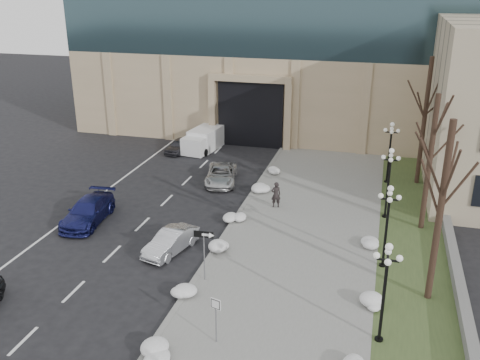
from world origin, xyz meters
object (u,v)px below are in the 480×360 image
(one_way_sign, at_px, (207,241))
(lamppost_d, at_px, (390,144))
(car_b, at_px, (171,242))
(box_truck, at_px, (206,139))
(lamppost_b, at_px, (388,216))
(lamppost_c, at_px, (389,174))
(car_d, at_px, (221,174))
(keep_sign, at_px, (216,311))
(lamppost_a, at_px, (385,280))
(pedestrian, at_px, (276,195))
(car_e, at_px, (179,145))
(car_c, at_px, (88,211))

(one_way_sign, xyz_separation_m, lamppost_d, (8.61, 16.86, 0.70))
(car_b, distance_m, box_truck, 19.57)
(lamppost_d, bearing_deg, lamppost_b, -90.00)
(car_b, relative_size, lamppost_c, 0.83)
(lamppost_d, bearing_deg, car_d, -165.32)
(one_way_sign, bearing_deg, car_d, 101.12)
(car_d, bearing_deg, car_b, -99.63)
(keep_sign, height_order, lamppost_a, lamppost_a)
(pedestrian, distance_m, keep_sign, 14.66)
(car_e, relative_size, pedestrian, 2.02)
(box_truck, height_order, keep_sign, keep_sign)
(box_truck, bearing_deg, one_way_sign, -63.18)
(pedestrian, bearing_deg, lamppost_c, 160.71)
(lamppost_a, distance_m, lamppost_d, 19.50)
(car_b, relative_size, car_c, 0.76)
(car_d, xyz_separation_m, one_way_sign, (3.52, -13.68, 1.71))
(car_e, xyz_separation_m, one_way_sign, (9.33, -19.88, 1.75))
(lamppost_a, bearing_deg, car_d, 126.64)
(pedestrian, distance_m, one_way_sign, 10.20)
(one_way_sign, bearing_deg, car_e, 111.82)
(keep_sign, bearing_deg, lamppost_c, 82.11)
(one_way_sign, relative_size, lamppost_c, 0.60)
(lamppost_c, bearing_deg, car_b, -146.02)
(car_c, xyz_separation_m, car_e, (0.30, 15.09, -0.13))
(lamppost_b, bearing_deg, car_b, -173.35)
(car_d, bearing_deg, one_way_sign, -87.62)
(lamppost_c, bearing_deg, lamppost_d, 90.00)
(car_e, relative_size, box_truck, 0.59)
(car_c, xyz_separation_m, lamppost_d, (18.24, 12.07, 2.33))
(pedestrian, relative_size, one_way_sign, 0.63)
(car_c, relative_size, lamppost_a, 1.08)
(car_e, height_order, one_way_sign, one_way_sign)
(box_truck, distance_m, lamppost_b, 23.97)
(car_d, bearing_deg, keep_sign, -85.49)
(pedestrian, xyz_separation_m, lamppost_b, (7.15, -6.14, 2.06))
(car_c, height_order, car_e, car_c)
(one_way_sign, bearing_deg, box_truck, 105.58)
(lamppost_b, bearing_deg, box_truck, 132.09)
(car_b, xyz_separation_m, lamppost_b, (11.66, 1.36, 2.43))
(pedestrian, height_order, box_truck, pedestrian)
(box_truck, distance_m, one_way_sign, 22.86)
(car_b, bearing_deg, car_e, 124.41)
(keep_sign, distance_m, lamppost_d, 22.55)
(pedestrian, height_order, lamppost_c, lamppost_c)
(car_d, height_order, lamppost_d, lamppost_d)
(car_e, bearing_deg, lamppost_d, -1.71)
(car_c, height_order, car_d, car_c)
(car_c, bearing_deg, lamppost_a, -27.65)
(pedestrian, height_order, keep_sign, keep_sign)
(pedestrian, height_order, lamppost_b, lamppost_b)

